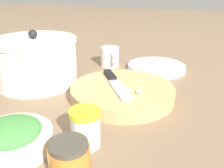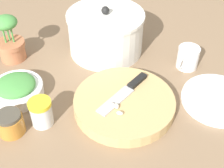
% 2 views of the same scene
% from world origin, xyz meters
% --- Properties ---
extents(ground_plane, '(5.00, 5.00, 0.00)m').
position_xyz_m(ground_plane, '(0.00, 0.00, 0.00)').
color(ground_plane, '#7F664C').
extents(cutting_board, '(0.30, 0.30, 0.04)m').
position_xyz_m(cutting_board, '(-0.00, -0.03, 0.02)').
color(cutting_board, tan).
rests_on(cutting_board, ground_plane).
extents(chef_knife, '(0.19, 0.15, 0.01)m').
position_xyz_m(chef_knife, '(0.02, 0.00, 0.04)').
color(chef_knife, black).
rests_on(chef_knife, cutting_board).
extents(garlic_cloves, '(0.04, 0.06, 0.01)m').
position_xyz_m(garlic_cloves, '(-0.04, -0.06, 0.04)').
color(garlic_cloves, '#EEE4C9').
rests_on(garlic_cloves, cutting_board).
extents(herb_bowl, '(0.17, 0.17, 0.06)m').
position_xyz_m(herb_bowl, '(-0.31, 0.11, 0.03)').
color(herb_bowl, white).
rests_on(herb_bowl, ground_plane).
extents(spice_jar, '(0.07, 0.07, 0.08)m').
position_xyz_m(spice_jar, '(-0.24, -0.02, 0.04)').
color(spice_jar, silver).
rests_on(spice_jar, ground_plane).
extents(coffee_mug, '(0.09, 0.08, 0.08)m').
position_xyz_m(coffee_mug, '(0.27, 0.11, 0.04)').
color(coffee_mug, white).
rests_on(coffee_mug, ground_plane).
extents(plate_stack, '(0.22, 0.22, 0.02)m').
position_xyz_m(plate_stack, '(0.29, -0.07, 0.01)').
color(plate_stack, white).
rests_on(plate_stack, ground_plane).
extents(honey_jar, '(0.07, 0.07, 0.07)m').
position_xyz_m(honey_jar, '(-0.33, -0.03, 0.03)').
color(honey_jar, '#BC7A2D').
rests_on(honey_jar, ground_plane).
extents(stock_pot, '(0.27, 0.27, 0.18)m').
position_xyz_m(stock_pot, '(0.02, 0.28, 0.08)').
color(stock_pot, silver).
rests_on(stock_pot, ground_plane).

